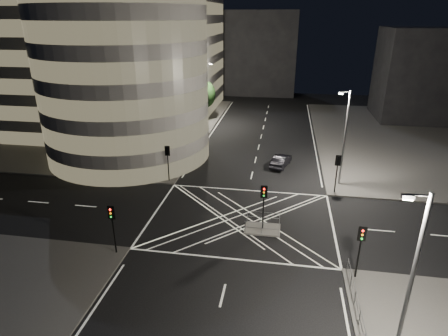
% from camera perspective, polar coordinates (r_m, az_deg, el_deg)
% --- Properties ---
extents(ground, '(120.00, 120.00, 0.00)m').
position_cam_1_polar(ground, '(33.91, 2.64, -7.78)').
color(ground, black).
rests_on(ground, ground).
extents(sidewalk_far_left, '(42.00, 42.00, 0.15)m').
position_cam_1_polar(sidewalk_far_left, '(66.94, -19.92, 6.33)').
color(sidewalk_far_left, '#514F4C').
rests_on(sidewalk_far_left, ground).
extents(central_island, '(3.00, 2.00, 0.15)m').
position_cam_1_polar(central_island, '(32.45, 5.87, -9.23)').
color(central_island, slate).
rests_on(central_island, ground).
extents(office_tower_curved, '(30.00, 29.00, 27.20)m').
position_cam_1_polar(office_tower_curved, '(53.75, -17.94, 16.67)').
color(office_tower_curved, gray).
rests_on(office_tower_curved, sidewalk_far_left).
extents(office_block_rear, '(24.00, 16.00, 22.00)m').
position_cam_1_polar(office_block_rear, '(75.74, -10.62, 17.53)').
color(office_block_rear, gray).
rests_on(office_block_rear, sidewalk_far_left).
extents(building_right_far, '(14.00, 12.00, 15.00)m').
position_cam_1_polar(building_right_far, '(73.41, 28.06, 12.47)').
color(building_right_far, black).
rests_on(building_right_far, sidewalk_far_right).
extents(building_far_end, '(18.00, 8.00, 18.00)m').
position_cam_1_polar(building_far_end, '(87.83, 4.82, 17.01)').
color(building_far_end, black).
rests_on(building_far_end, ground).
extents(tree_a, '(4.03, 4.03, 7.09)m').
position_cam_1_polar(tree_a, '(42.33, -10.04, 5.39)').
color(tree_a, black).
rests_on(tree_a, sidewalk_far_left).
extents(tree_b, '(4.16, 4.16, 7.55)m').
position_cam_1_polar(tree_b, '(47.71, -7.75, 7.92)').
color(tree_b, black).
rests_on(tree_b, sidewalk_far_left).
extents(tree_c, '(4.63, 4.63, 6.88)m').
position_cam_1_polar(tree_c, '(53.53, -5.85, 8.55)').
color(tree_c, black).
rests_on(tree_c, sidewalk_far_left).
extents(tree_d, '(4.29, 4.29, 7.27)m').
position_cam_1_polar(tree_d, '(59.07, -4.36, 10.48)').
color(tree_d, black).
rests_on(tree_d, sidewalk_far_left).
extents(tree_e, '(4.03, 4.03, 6.62)m').
position_cam_1_polar(tree_e, '(64.89, -3.09, 11.13)').
color(tree_e, black).
rests_on(tree_e, sidewalk_far_left).
extents(traffic_signal_fl, '(0.55, 0.22, 4.00)m').
position_cam_1_polar(traffic_signal_fl, '(40.46, -8.57, 1.70)').
color(traffic_signal_fl, black).
rests_on(traffic_signal_fl, sidewalk_far_left).
extents(traffic_signal_nl, '(0.55, 0.22, 4.00)m').
position_cam_1_polar(traffic_signal_nl, '(29.04, -16.65, -7.71)').
color(traffic_signal_nl, black).
rests_on(traffic_signal_nl, sidewalk_near_left).
extents(traffic_signal_fr, '(0.55, 0.22, 4.00)m').
position_cam_1_polar(traffic_signal_fr, '(39.01, 16.89, 0.16)').
color(traffic_signal_fr, black).
rests_on(traffic_signal_fr, sidewalk_far_right).
extents(traffic_signal_nr, '(0.55, 0.22, 4.00)m').
position_cam_1_polar(traffic_signal_nr, '(27.00, 20.10, -10.64)').
color(traffic_signal_nr, black).
rests_on(traffic_signal_nr, sidewalk_near_right).
extents(traffic_signal_island, '(0.55, 0.22, 4.00)m').
position_cam_1_polar(traffic_signal_island, '(31.06, 6.07, -4.76)').
color(traffic_signal_island, black).
rests_on(traffic_signal_island, central_island).
extents(street_lamp_left_near, '(1.25, 0.25, 10.00)m').
position_cam_1_polar(street_lamp_left_near, '(44.57, -7.55, 7.23)').
color(street_lamp_left_near, slate).
rests_on(street_lamp_left_near, sidewalk_far_left).
extents(street_lamp_left_far, '(1.25, 0.25, 10.00)m').
position_cam_1_polar(street_lamp_left_far, '(61.58, -2.73, 11.57)').
color(street_lamp_left_far, slate).
rests_on(street_lamp_left_far, sidewalk_far_left).
extents(street_lamp_right_far, '(1.25, 0.25, 10.00)m').
position_cam_1_polar(street_lamp_right_far, '(40.32, 17.86, 4.73)').
color(street_lamp_right_far, slate).
rests_on(street_lamp_right_far, sidewalk_far_right).
extents(street_lamp_right_near, '(1.25, 0.25, 10.00)m').
position_cam_1_polar(street_lamp_right_near, '(19.98, 26.42, -15.35)').
color(street_lamp_right_near, slate).
rests_on(street_lamp_right_near, sidewalk_near_right).
extents(railing_near_right, '(0.06, 11.70, 1.10)m').
position_cam_1_polar(railing_near_right, '(24.08, 20.31, -21.95)').
color(railing_near_right, slate).
rests_on(railing_near_right, sidewalk_near_right).
extents(railing_island_south, '(2.80, 0.06, 1.10)m').
position_cam_1_polar(railing_island_south, '(31.35, 5.80, -9.11)').
color(railing_island_south, slate).
rests_on(railing_island_south, central_island).
extents(railing_island_north, '(2.80, 0.06, 1.10)m').
position_cam_1_polar(railing_island_north, '(32.90, 6.02, -7.49)').
color(railing_island_north, slate).
rests_on(railing_island_north, central_island).
extents(sedan, '(2.66, 4.66, 1.45)m').
position_cam_1_polar(sedan, '(45.54, 8.68, 1.12)').
color(sedan, black).
rests_on(sedan, ground).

